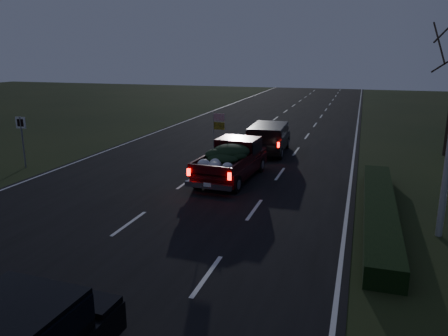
% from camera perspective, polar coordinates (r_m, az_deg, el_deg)
% --- Properties ---
extents(ground, '(120.00, 120.00, 0.00)m').
position_cam_1_polar(ground, '(14.70, -12.28, -7.14)').
color(ground, black).
rests_on(ground, ground).
extents(road_asphalt, '(14.00, 120.00, 0.02)m').
position_cam_1_polar(road_asphalt, '(14.70, -12.28, -7.11)').
color(road_asphalt, black).
rests_on(road_asphalt, ground).
extents(hedge_row, '(1.00, 10.00, 0.60)m').
position_cam_1_polar(hedge_row, '(15.64, 19.65, -5.16)').
color(hedge_row, black).
rests_on(hedge_row, ground).
extents(route_sign, '(0.55, 0.08, 2.50)m').
position_cam_1_polar(route_sign, '(23.11, -24.89, 4.06)').
color(route_sign, gray).
rests_on(route_sign, ground).
extents(pickup_truck, '(2.18, 5.02, 2.58)m').
position_cam_1_polar(pickup_truck, '(19.07, 1.02, 1.31)').
color(pickup_truck, '#35070A').
rests_on(pickup_truck, ground).
extents(lead_suv, '(2.09, 4.60, 1.30)m').
position_cam_1_polar(lead_suv, '(24.32, 5.83, 4.20)').
color(lead_suv, black).
rests_on(lead_suv, ground).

